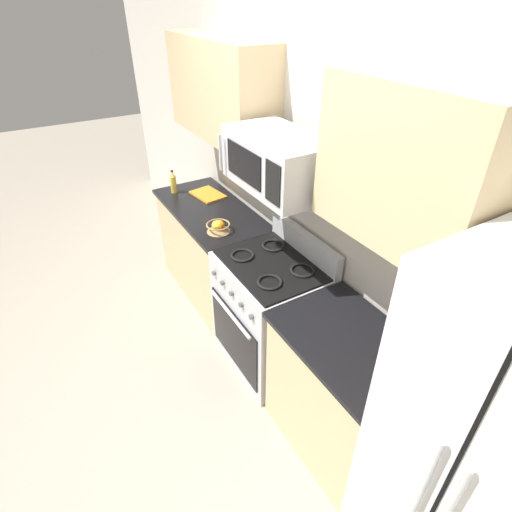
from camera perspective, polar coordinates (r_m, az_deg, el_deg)
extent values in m
plane|color=gray|center=(3.25, -8.87, -18.21)|extent=(16.00, 16.00, 0.00)
cube|color=beige|center=(2.83, 8.93, 7.43)|extent=(8.00, 0.10, 2.60)
cube|color=tan|center=(3.84, -6.13, 0.45)|extent=(1.22, 0.58, 0.88)
cube|color=black|center=(3.61, -6.56, 6.49)|extent=(1.26, 0.62, 0.03)
cube|color=#B2B5BA|center=(3.11, 2.01, -8.20)|extent=(0.76, 0.62, 0.91)
cube|color=black|center=(3.06, -3.10, -11.46)|extent=(0.67, 0.01, 0.51)
cylinder|color=#B2B5BA|center=(2.88, -3.72, -8.07)|extent=(0.57, 0.02, 0.02)
cube|color=black|center=(2.83, 2.19, -1.20)|extent=(0.73, 0.56, 0.02)
cube|color=#B2B5BA|center=(2.92, 6.88, 1.73)|extent=(0.76, 0.06, 0.18)
torus|color=black|center=(2.89, -1.92, 0.09)|extent=(0.17, 0.17, 0.02)
torus|color=black|center=(2.64, 1.93, -3.70)|extent=(0.17, 0.17, 0.02)
torus|color=black|center=(3.00, 2.43, 1.49)|extent=(0.17, 0.17, 0.02)
torus|color=black|center=(2.76, 6.52, -2.00)|extent=(0.17, 0.17, 0.02)
cylinder|color=#4C4C51|center=(2.97, -5.96, -2.40)|extent=(0.04, 0.02, 0.04)
cylinder|color=#4C4C51|center=(2.87, -4.78, -3.79)|extent=(0.04, 0.02, 0.04)
cylinder|color=#4C4C51|center=(2.77, -3.51, -5.28)|extent=(0.04, 0.02, 0.04)
cylinder|color=#4C4C51|center=(2.68, -2.15, -6.87)|extent=(0.04, 0.02, 0.04)
cylinder|color=#4C4C51|center=(2.59, -0.67, -8.57)|extent=(0.04, 0.02, 0.04)
cube|color=tan|center=(2.69, 11.89, -18.40)|extent=(0.82, 0.58, 0.88)
cube|color=black|center=(2.36, 13.18, -11.55)|extent=(0.86, 0.62, 0.03)
cube|color=silver|center=(2.06, 29.94, -24.37)|extent=(0.76, 0.69, 1.85)
cylinder|color=#B2B5BA|center=(1.83, 21.72, -29.33)|extent=(0.02, 0.02, 0.74)
cube|color=#B2B5BA|center=(2.49, 3.18, 13.14)|extent=(0.71, 0.40, 0.33)
cube|color=black|center=(2.45, -1.74, 12.75)|extent=(0.39, 0.01, 0.20)
cube|color=black|center=(2.19, 2.39, 10.18)|extent=(0.14, 0.01, 0.23)
cylinder|color=#B2B5BA|center=(2.65, -5.04, 14.31)|extent=(0.02, 0.02, 0.23)
cube|color=tan|center=(3.35, -5.08, 22.32)|extent=(1.25, 0.34, 0.72)
cube|color=tan|center=(1.93, 20.69, 11.64)|extent=(0.85, 0.34, 0.72)
cylinder|color=#D1662D|center=(2.19, 20.16, -14.68)|extent=(0.15, 0.15, 0.12)
cylinder|color=black|center=(2.18, 20.22, -14.51)|extent=(0.12, 0.12, 0.10)
cylinder|color=olive|center=(2.12, 20.63, -12.82)|extent=(0.05, 0.05, 0.28)
cylinder|color=black|center=(2.13, 20.57, -13.25)|extent=(0.08, 0.02, 0.23)
cylinder|color=yellow|center=(2.12, 20.57, -13.76)|extent=(0.04, 0.03, 0.23)
cone|color=#9E7A4C|center=(3.23, -5.32, 3.94)|extent=(0.19, 0.19, 0.06)
torus|color=#9E7A4C|center=(3.21, -5.35, 4.41)|extent=(0.19, 0.19, 0.01)
sphere|color=red|center=(3.22, -5.71, 4.35)|extent=(0.07, 0.07, 0.07)
sphere|color=orange|center=(3.20, -5.17, 4.31)|extent=(0.08, 0.08, 0.08)
sphere|color=yellow|center=(3.20, -5.50, 4.28)|extent=(0.08, 0.08, 0.08)
cube|color=orange|center=(3.84, -6.79, 8.58)|extent=(0.34, 0.27, 0.02)
cylinder|color=gold|center=(3.92, -11.53, 9.82)|extent=(0.06, 0.06, 0.16)
cone|color=gold|center=(3.88, -11.70, 11.19)|extent=(0.05, 0.05, 0.04)
cylinder|color=black|center=(3.87, -11.75, 11.59)|extent=(0.02, 0.02, 0.01)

